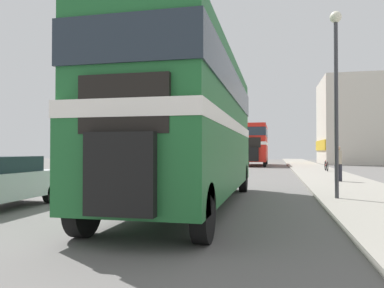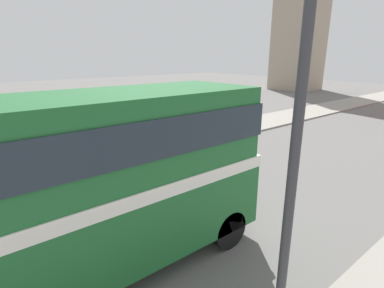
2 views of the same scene
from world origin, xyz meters
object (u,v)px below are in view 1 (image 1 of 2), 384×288
at_px(church_tower, 118,30).
at_px(pedestrian_walking, 338,161).
at_px(bus_distant, 255,142).
at_px(bicycle_on_pavement, 326,166).
at_px(double_decker_bus, 192,119).
at_px(street_lamp, 336,75).

bearing_deg(church_tower, pedestrian_walking, -51.03).
xyz_separation_m(bus_distant, pedestrian_walking, (5.06, -21.86, -1.48)).
relative_size(bus_distant, church_tower, 0.25).
bearing_deg(church_tower, bicycle_on_pavement, -39.81).
bearing_deg(double_decker_bus, bicycle_on_pavement, 71.77).
xyz_separation_m(street_lamp, church_tower, (-24.01, 37.90, 15.18)).
relative_size(double_decker_bus, pedestrian_walking, 6.05).
bearing_deg(bus_distant, bicycle_on_pavement, -65.03).
height_order(double_decker_bus, bus_distant, bus_distant).
bearing_deg(bus_distant, street_lamp, -82.18).
xyz_separation_m(bus_distant, street_lamp, (3.94, -28.70, 1.39)).
xyz_separation_m(double_decker_bus, bus_distant, (0.28, 30.53, 0.06)).
relative_size(pedestrian_walking, church_tower, 0.05).
relative_size(bus_distant, pedestrian_walking, 5.56).
xyz_separation_m(double_decker_bus, bicycle_on_pavement, (6.01, 18.23, -2.02)).
bearing_deg(street_lamp, bus_distant, 97.82).
height_order(pedestrian_walking, street_lamp, street_lamp).
bearing_deg(bus_distant, pedestrian_walking, -76.97).
distance_m(bus_distant, pedestrian_walking, 22.48).
xyz_separation_m(pedestrian_walking, bicycle_on_pavement, (0.67, 9.56, -0.60)).
relative_size(bus_distant, bicycle_on_pavement, 5.41).
relative_size(double_decker_bus, bus_distant, 1.09).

